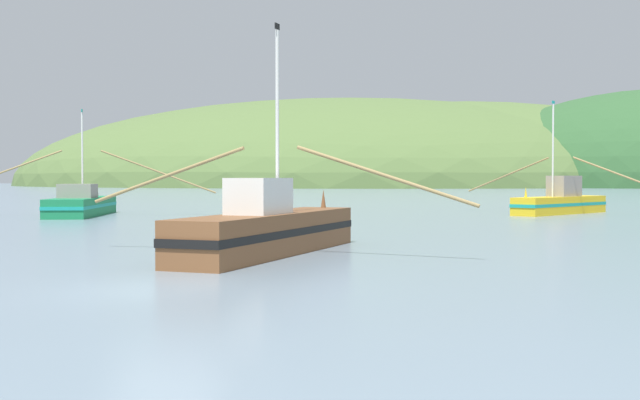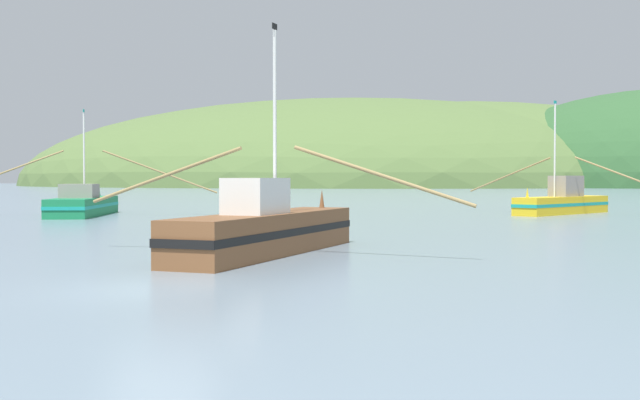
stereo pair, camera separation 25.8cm
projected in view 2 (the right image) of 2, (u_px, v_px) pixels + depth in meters
ground_plane at (160, 290)px, 18.14m from camera, size 600.00×600.00×0.00m
hill_far_center at (454, 185)px, 268.63m from camera, size 181.38×145.10×54.05m
hill_far_right at (342, 185)px, 273.70m from camera, size 219.67×175.73×56.51m
fishing_boat_brown at (267, 229)px, 26.49m from camera, size 13.60×11.18×7.65m
fishing_boat_yellow at (563, 202)px, 56.16m from camera, size 13.07×9.78×7.77m
fishing_boat_green at (83, 204)px, 53.82m from camera, size 16.93×11.18×7.08m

